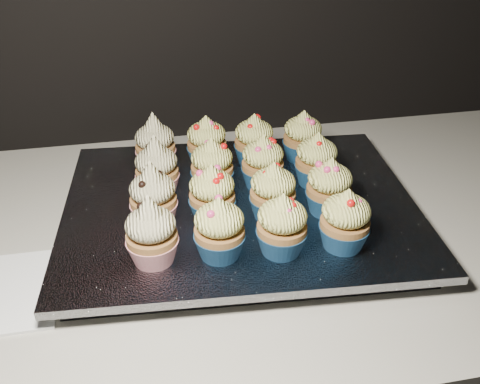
{
  "coord_description": "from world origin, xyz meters",
  "views": [
    {
      "loc": [
        -0.04,
        1.07,
        1.35
      ],
      "look_at": [
        0.09,
        1.7,
        0.95
      ],
      "focal_mm": 40.0,
      "sensor_mm": 36.0,
      "label": 1
    }
  ],
  "objects": [
    {
      "name": "cupcake_15",
      "position": [
        0.21,
        1.81,
        0.97
      ],
      "size": [
        0.06,
        0.06,
        0.08
      ],
      "color": "navy",
      "rests_on": "foil_lining"
    },
    {
      "name": "cupcake_14",
      "position": [
        0.13,
        1.81,
        0.97
      ],
      "size": [
        0.06,
        0.06,
        0.08
      ],
      "color": "navy",
      "rests_on": "foil_lining"
    },
    {
      "name": "cupcake_9",
      "position": [
        0.05,
        1.74,
        0.97
      ],
      "size": [
        0.06,
        0.06,
        0.08
      ],
      "color": "navy",
      "rests_on": "foil_lining"
    },
    {
      "name": "baking_tray",
      "position": [
        0.09,
        1.7,
        0.91
      ],
      "size": [
        0.48,
        0.38,
        0.02
      ],
      "primitive_type": "cube",
      "rotation": [
        0.0,
        0.0,
        -0.07
      ],
      "color": "black",
      "rests_on": "worktop"
    },
    {
      "name": "cupcake_10",
      "position": [
        0.13,
        1.74,
        0.97
      ],
      "size": [
        0.06,
        0.06,
        0.08
      ],
      "color": "navy",
      "rests_on": "foil_lining"
    },
    {
      "name": "cupcake_5",
      "position": [
        0.04,
        1.67,
        0.97
      ],
      "size": [
        0.06,
        0.06,
        0.08
      ],
      "color": "navy",
      "rests_on": "foil_lining"
    },
    {
      "name": "cupcake_4",
      "position": [
        -0.03,
        1.67,
        0.97
      ],
      "size": [
        0.06,
        0.06,
        0.1
      ],
      "color": "#B1182C",
      "rests_on": "foil_lining"
    },
    {
      "name": "cupcake_0",
      "position": [
        -0.04,
        1.59,
        0.97
      ],
      "size": [
        0.06,
        0.06,
        0.1
      ],
      "color": "#B1182C",
      "rests_on": "foil_lining"
    },
    {
      "name": "cupcake_11",
      "position": [
        0.21,
        1.73,
        0.97
      ],
      "size": [
        0.06,
        0.06,
        0.08
      ],
      "color": "navy",
      "rests_on": "foil_lining"
    },
    {
      "name": "cupcake_6",
      "position": [
        0.12,
        1.66,
        0.97
      ],
      "size": [
        0.06,
        0.06,
        0.08
      ],
      "color": "navy",
      "rests_on": "foil_lining"
    },
    {
      "name": "cupcake_13",
      "position": [
        0.06,
        1.82,
        0.97
      ],
      "size": [
        0.06,
        0.06,
        0.08
      ],
      "color": "navy",
      "rests_on": "foil_lining"
    },
    {
      "name": "cupcake_8",
      "position": [
        -0.03,
        1.75,
        0.97
      ],
      "size": [
        0.06,
        0.06,
        0.1
      ],
      "color": "#B1182C",
      "rests_on": "foil_lining"
    },
    {
      "name": "foil_lining",
      "position": [
        0.09,
        1.7,
        0.93
      ],
      "size": [
        0.52,
        0.42,
        0.01
      ],
      "primitive_type": "cube",
      "rotation": [
        0.0,
        0.0,
        -0.07
      ],
      "color": "silver",
      "rests_on": "baking_tray"
    },
    {
      "name": "cupcake_12",
      "position": [
        -0.02,
        1.82,
        0.97
      ],
      "size": [
        0.06,
        0.06,
        0.1
      ],
      "color": "#B1182C",
      "rests_on": "foil_lining"
    },
    {
      "name": "cupcake_1",
      "position": [
        0.04,
        1.59,
        0.97
      ],
      "size": [
        0.06,
        0.06,
        0.08
      ],
      "color": "navy",
      "rests_on": "foil_lining"
    },
    {
      "name": "cupcake_7",
      "position": [
        0.2,
        1.65,
        0.97
      ],
      "size": [
        0.06,
        0.06,
        0.08
      ],
      "color": "navy",
      "rests_on": "foil_lining"
    },
    {
      "name": "cupcake_3",
      "position": [
        0.19,
        1.57,
        0.97
      ],
      "size": [
        0.06,
        0.06,
        0.08
      ],
      "color": "navy",
      "rests_on": "foil_lining"
    },
    {
      "name": "worktop",
      "position": [
        0.0,
        1.7,
        0.88
      ],
      "size": [
        2.44,
        0.64,
        0.04
      ],
      "primitive_type": "cube",
      "color": "beige",
      "rests_on": "cabinet"
    },
    {
      "name": "cupcake_2",
      "position": [
        0.12,
        1.58,
        0.97
      ],
      "size": [
        0.06,
        0.06,
        0.08
      ],
      "color": "navy",
      "rests_on": "foil_lining"
    }
  ]
}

